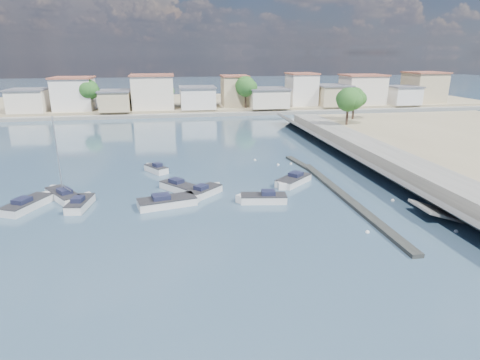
# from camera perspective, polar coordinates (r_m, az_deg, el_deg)

# --- Properties ---
(ground) EXTENTS (400.00, 400.00, 0.00)m
(ground) POSITION_cam_1_polar(r_m,az_deg,el_deg) (69.77, -0.60, 5.38)
(ground) COLOR #345068
(ground) RESTS_ON ground
(seawall_walkway) EXTENTS (5.00, 90.00, 1.80)m
(seawall_walkway) POSITION_cam_1_polar(r_m,az_deg,el_deg) (51.76, 25.25, 0.31)
(seawall_walkway) COLOR slate
(seawall_walkway) RESTS_ON ground
(breakwater) EXTENTS (2.00, 31.02, 0.35)m
(breakwater) POSITION_cam_1_polar(r_m,az_deg,el_deg) (46.14, 13.41, -1.37)
(breakwater) COLOR black
(breakwater) RESTS_ON ground
(far_shore_land) EXTENTS (160.00, 40.00, 1.40)m
(far_shore_land) POSITION_cam_1_polar(r_m,az_deg,el_deg) (120.63, -4.62, 10.87)
(far_shore_land) COLOR gray
(far_shore_land) RESTS_ON ground
(far_shore_quay) EXTENTS (160.00, 2.50, 0.80)m
(far_shore_quay) POSITION_cam_1_polar(r_m,az_deg,el_deg) (99.95, -3.47, 9.32)
(far_shore_quay) COLOR slate
(far_shore_quay) RESTS_ON ground
(far_town) EXTENTS (113.01, 12.80, 8.35)m
(far_town) POSITION_cam_1_polar(r_m,az_deg,el_deg) (106.89, 1.96, 12.33)
(far_town) COLOR beige
(far_town) RESTS_ON far_shore_land
(shore_trees) EXTENTS (74.56, 38.32, 7.92)m
(shore_trees) POSITION_cam_1_polar(r_m,az_deg,el_deg) (97.71, 1.64, 12.59)
(shore_trees) COLOR #38281E
(shore_trees) RESTS_ON ground
(motorboat_a) EXTENTS (2.33, 4.81, 1.48)m
(motorboat_a) POSITION_cam_1_polar(r_m,az_deg,el_deg) (43.40, -21.67, -3.10)
(motorboat_a) COLOR silver
(motorboat_a) RESTS_ON ground
(motorboat_b) EXTENTS (4.34, 4.33, 1.48)m
(motorboat_b) POSITION_cam_1_polar(r_m,az_deg,el_deg) (43.91, -4.96, -1.63)
(motorboat_b) COLOR silver
(motorboat_b) RESTS_ON ground
(motorboat_c) EXTENTS (5.35, 2.50, 1.48)m
(motorboat_c) POSITION_cam_1_polar(r_m,az_deg,el_deg) (41.65, 3.03, -2.67)
(motorboat_c) COLOR silver
(motorboat_c) RESTS_ON ground
(motorboat_d) EXTENTS (5.13, 4.94, 1.48)m
(motorboat_d) POSITION_cam_1_polar(r_m,az_deg,el_deg) (47.63, 7.43, -0.16)
(motorboat_d) COLOR silver
(motorboat_d) RESTS_ON ground
(motorboat_e) EXTENTS (4.08, 5.69, 1.48)m
(motorboat_e) POSITION_cam_1_polar(r_m,az_deg,el_deg) (45.38, -27.79, -3.04)
(motorboat_e) COLOR silver
(motorboat_e) RESTS_ON ground
(motorboat_f) EXTENTS (3.21, 3.81, 1.48)m
(motorboat_f) POSITION_cam_1_polar(r_m,az_deg,el_deg) (53.34, -11.94, 1.54)
(motorboat_f) COLOR silver
(motorboat_f) RESTS_ON ground
(motorboat_g) EXTENTS (4.55, 4.94, 1.48)m
(motorboat_g) POSITION_cam_1_polar(r_m,az_deg,el_deg) (45.39, -8.38, -1.11)
(motorboat_g) COLOR silver
(motorboat_g) RESTS_ON ground
(motorboat_h) EXTENTS (6.57, 3.54, 1.48)m
(motorboat_h) POSITION_cam_1_polar(r_m,az_deg,el_deg) (41.37, -9.91, -3.07)
(motorboat_h) COLOR silver
(motorboat_h) RESTS_ON ground
(sailboat) EXTENTS (4.64, 5.62, 9.00)m
(sailboat) POSITION_cam_1_polar(r_m,az_deg,el_deg) (46.64, -23.95, -1.92)
(sailboat) COLOR silver
(sailboat) RESTS_ON ground
(mooring_buoys) EXTENTS (12.58, 27.04, 0.36)m
(mooring_buoys) POSITION_cam_1_polar(r_m,az_deg,el_deg) (47.76, 12.15, -0.78)
(mooring_buoys) COLOR white
(mooring_buoys) RESTS_ON ground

